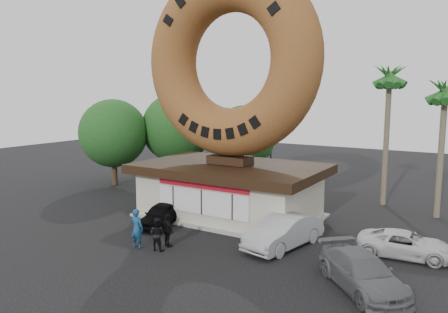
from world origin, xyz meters
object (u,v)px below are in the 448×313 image
Objects in this scene: donut_shop at (230,188)px; person_left at (137,228)px; person_center at (157,234)px; car_grey at (362,272)px; car_silver at (284,231)px; giant_donut at (230,61)px; car_white at (406,244)px; person_right at (168,230)px; car_black at (160,215)px; street_lamp at (273,131)px.

person_left is at bearing -98.10° from donut_shop.
person_center is 9.65m from car_grey.
car_silver is at bearing -33.00° from donut_shop.
car_grey is (9.67, -6.14, -8.79)m from giant_donut.
giant_donut is 13.86m from car_white.
person_left is 1.52m from person_right.
car_grey is (12.04, -2.29, 0.06)m from car_black.
giant_donut is 3.02× the size of car_black.
donut_shop is 2.59× the size of car_white.
car_grey reaches higher than car_black.
person_center is (1.91, -16.99, -3.67)m from street_lamp.
car_silver is 1.12× the size of car_white.
car_grey is at bearing -32.42° from giant_donut.
giant_donut is 7.01× the size of person_center.
person_left is 10.75m from car_grey.
giant_donut is 2.37× the size of car_grey.
person_left is (-1.03, -7.22, -0.78)m from donut_shop.
car_silver is (4.93, 3.00, -0.04)m from person_right.
car_silver is at bearing -152.14° from person_center.
person_left is 1.12m from person_center.
giant_donut reaches higher than person_left.
person_right is 9.48m from car_grey.
donut_shop reaches higher than person_right.
person_left is 12.86m from car_white.
giant_donut is at bearing -97.46° from person_center.
person_left is at bearing 4.83° from person_center.
car_black is (-2.37, -3.83, -1.12)m from donut_shop.
person_right is 0.35× the size of car_silver.
person_center reaches higher than car_white.
person_right is at bearing -82.86° from street_lamp.
person_center is at bearing -89.55° from donut_shop.
car_grey is (11.52, -16.14, -3.78)m from street_lamp.
giant_donut is 14.44m from car_grey.
donut_shop is 7.72m from giant_donut.
person_right is at bearing -137.05° from car_silver.
person_right is at bearing 137.58° from car_grey.
person_right is at bearing 109.36° from car_white.
car_grey is (4.54, -2.80, -0.10)m from car_silver.
car_black is (-0.52, -13.85, -3.84)m from street_lamp.
donut_shop reaches higher than car_grey.
person_center is 6.24m from car_silver.
person_center is (1.08, 0.24, -0.18)m from person_left.
person_center reaches higher than car_grey.
person_left is at bearing -87.25° from street_lamp.
person_left is at bearing -98.08° from giant_donut.
car_black is (-2.43, 3.15, -0.17)m from person_center.
car_grey is (9.47, 0.20, -0.14)m from person_right.
person_right reaches higher than car_silver.
donut_shop is 0.98× the size of giant_donut.
car_silver is at bearing -62.39° from street_lamp.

